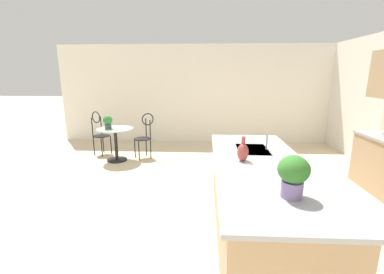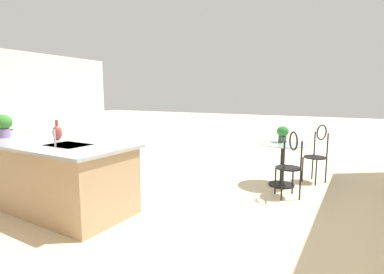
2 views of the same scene
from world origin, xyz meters
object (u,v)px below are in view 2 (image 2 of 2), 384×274
(chair_by_island, at_px, (290,162))
(vase_on_counter, at_px, (57,132))
(potted_plant_on_table, at_px, (283,133))
(keyboard, at_px, (2,130))
(chair_near_window, at_px, (317,151))
(bistro_table, at_px, (282,160))
(potted_plant_counter_far, at_px, (3,124))

(chair_by_island, xyz_separation_m, vase_on_counter, (2.88, 1.83, 0.46))
(potted_plant_on_table, height_order, vase_on_counter, vase_on_counter)
(keyboard, xyz_separation_m, vase_on_counter, (-3.42, 0.94, 0.28))
(chair_near_window, height_order, chair_by_island, same)
(bistro_table, relative_size, potted_plant_on_table, 2.80)
(keyboard, distance_m, potted_plant_counter_far, 2.82)
(chair_near_window, distance_m, potted_plant_on_table, 0.75)
(bistro_table, xyz_separation_m, potted_plant_counter_far, (3.54, 2.70, 0.67))
(bistro_table, bearing_deg, potted_plant_on_table, -69.81)
(bistro_table, xyz_separation_m, keyboard, (6.06, 1.49, 0.31))
(chair_near_window, height_order, keyboard, chair_near_window)
(bistro_table, height_order, keyboard, keyboard)
(potted_plant_on_table, height_order, potted_plant_counter_far, potted_plant_counter_far)
(chair_by_island, height_order, potted_plant_on_table, chair_by_island)
(potted_plant_counter_far, height_order, vase_on_counter, potted_plant_counter_far)
(vase_on_counter, bearing_deg, chair_near_window, -136.36)
(chair_near_window, distance_m, potted_plant_counter_far, 5.19)
(chair_near_window, distance_m, vase_on_counter, 4.33)
(chair_near_window, bearing_deg, vase_on_counter, 43.64)
(bistro_table, distance_m, vase_on_counter, 3.63)
(chair_by_island, distance_m, vase_on_counter, 3.45)
(chair_near_window, bearing_deg, bistro_table, 48.96)
(potted_plant_counter_far, xyz_separation_m, vase_on_counter, (-0.90, -0.27, -0.09))
(chair_by_island, bearing_deg, keyboard, 8.07)
(bistro_table, height_order, vase_on_counter, vase_on_counter)
(potted_plant_on_table, bearing_deg, potted_plant_counter_far, 39.00)
(chair_near_window, xyz_separation_m, potted_plant_on_table, (0.53, 0.42, 0.33))
(keyboard, distance_m, vase_on_counter, 3.56)
(bistro_table, distance_m, potted_plant_counter_far, 4.50)
(potted_plant_counter_far, distance_m, vase_on_counter, 0.94)
(bistro_table, bearing_deg, potted_plant_counter_far, 37.29)
(keyboard, xyz_separation_m, potted_plant_on_table, (-6.01, -1.62, 0.15))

